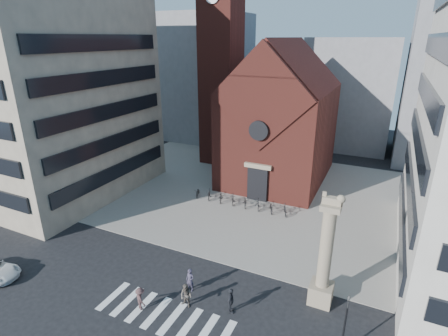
{
  "coord_description": "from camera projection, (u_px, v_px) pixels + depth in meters",
  "views": [
    {
      "loc": [
        12.4,
        -18.39,
        18.05
      ],
      "look_at": [
        -0.09,
        8.0,
        7.06
      ],
      "focal_mm": 28.0,
      "sensor_mm": 36.0,
      "label": 1
    }
  ],
  "objects": [
    {
      "name": "ground",
      "position": [
        181.0,
        287.0,
        26.87
      ],
      "size": [
        120.0,
        120.0,
        0.0
      ],
      "primitive_type": "plane",
      "color": "black",
      "rests_on": "ground"
    },
    {
      "name": "piazza",
      "position": [
        263.0,
        193.0,
        42.94
      ],
      "size": [
        46.0,
        30.0,
        0.05
      ],
      "primitive_type": "cube",
      "color": "gray",
      "rests_on": "ground"
    },
    {
      "name": "zebra_crossing",
      "position": [
        164.0,
        315.0,
        24.11
      ],
      "size": [
        10.2,
        3.2,
        0.01
      ],
      "primitive_type": null,
      "color": "white",
      "rests_on": "ground"
    },
    {
      "name": "church",
      "position": [
        281.0,
        120.0,
        45.24
      ],
      "size": [
        12.0,
        16.65,
        18.0
      ],
      "color": "maroon",
      "rests_on": "ground"
    },
    {
      "name": "campanile",
      "position": [
        221.0,
        54.0,
        49.02
      ],
      "size": [
        5.5,
        5.5,
        31.2
      ],
      "color": "maroon",
      "rests_on": "ground"
    },
    {
      "name": "building_left",
      "position": [
        45.0,
        83.0,
        40.37
      ],
      "size": [
        18.0,
        20.0,
        26.0
      ],
      "primitive_type": "cube",
      "color": "tan",
      "rests_on": "ground"
    },
    {
      "name": "bg_block_left",
      "position": [
        201.0,
        77.0,
        64.85
      ],
      "size": [
        16.0,
        14.0,
        22.0
      ],
      "primitive_type": "cube",
      "color": "gray",
      "rests_on": "ground"
    },
    {
      "name": "bg_block_mid",
      "position": [
        349.0,
        94.0,
        59.37
      ],
      "size": [
        14.0,
        12.0,
        18.0
      ],
      "primitive_type": "cube",
      "color": "gray",
      "rests_on": "ground"
    },
    {
      "name": "lion_column",
      "position": [
        325.0,
        261.0,
        24.19
      ],
      "size": [
        1.63,
        1.6,
        8.68
      ],
      "color": "tan",
      "rests_on": "ground"
    },
    {
      "name": "traffic_light",
      "position": [
        345.0,
        324.0,
        20.42
      ],
      "size": [
        0.13,
        0.16,
        4.3
      ],
      "color": "black",
      "rests_on": "ground"
    },
    {
      "name": "pedestrian_0",
      "position": [
        190.0,
        280.0,
        26.22
      ],
      "size": [
        0.7,
        0.49,
        1.84
      ],
      "primitive_type": "imported",
      "rotation": [
        0.0,
        0.0,
        -0.07
      ],
      "color": "#393448",
      "rests_on": "ground"
    },
    {
      "name": "pedestrian_1",
      "position": [
        186.0,
        296.0,
        24.62
      ],
      "size": [
        0.97,
        0.8,
        1.85
      ],
      "primitive_type": "imported",
      "rotation": [
        0.0,
        0.0,
        -0.12
      ],
      "color": "#574D45",
      "rests_on": "ground"
    },
    {
      "name": "pedestrian_2",
      "position": [
        231.0,
        301.0,
        24.1
      ],
      "size": [
        0.74,
        1.21,
        1.93
      ],
      "primitive_type": "imported",
      "rotation": [
        0.0,
        0.0,
        1.83
      ],
      "color": "#222329",
      "rests_on": "ground"
    },
    {
      "name": "pedestrian_3",
      "position": [
        140.0,
        299.0,
        24.43
      ],
      "size": [
        1.29,
        1.09,
        1.74
      ],
      "primitive_type": "imported",
      "rotation": [
        0.0,
        0.0,
        2.66
      ],
      "color": "#462E2F",
      "rests_on": "ground"
    },
    {
      "name": "scooter_0",
      "position": [
        198.0,
        192.0,
        41.86
      ],
      "size": [
        1.38,
        2.08,
        1.04
      ],
      "primitive_type": "imported",
      "rotation": [
        0.0,
        0.0,
        0.39
      ],
      "color": "black",
      "rests_on": "piazza"
    },
    {
      "name": "scooter_1",
      "position": [
        209.0,
        194.0,
        41.22
      ],
      "size": [
        1.22,
        1.97,
        1.15
      ],
      "primitive_type": "imported",
      "rotation": [
        0.0,
        0.0,
        0.39
      ],
      "color": "black",
      "rests_on": "piazza"
    },
    {
      "name": "scooter_2",
      "position": [
        221.0,
        197.0,
        40.63
      ],
      "size": [
        1.38,
        2.08,
        1.04
      ],
      "primitive_type": "imported",
      "rotation": [
        0.0,
        0.0,
        0.39
      ],
      "color": "black",
      "rests_on": "piazza"
    },
    {
      "name": "scooter_3",
      "position": [
        233.0,
        199.0,
        39.99
      ],
      "size": [
        1.22,
        1.97,
        1.15
      ],
      "primitive_type": "imported",
      "rotation": [
        0.0,
        0.0,
        0.39
      ],
      "color": "black",
      "rests_on": "piazza"
    },
    {
      "name": "scooter_4",
      "position": [
        245.0,
        202.0,
        39.4
      ],
      "size": [
        1.38,
        2.08,
        1.04
      ],
      "primitive_type": "imported",
      "rotation": [
        0.0,
        0.0,
        0.39
      ],
      "color": "black",
      "rests_on": "piazza"
    },
    {
      "name": "scooter_5",
      "position": [
        258.0,
        204.0,
        38.76
      ],
      "size": [
        1.22,
        1.97,
        1.15
      ],
      "primitive_type": "imported",
      "rotation": [
        0.0,
        0.0,
        0.39
      ],
      "color": "black",
      "rests_on": "piazza"
    },
    {
      "name": "scooter_6",
      "position": [
        271.0,
        207.0,
        38.17
      ],
      "size": [
        1.38,
        2.08,
        1.04
      ],
      "primitive_type": "imported",
      "rotation": [
        0.0,
        0.0,
        0.39
      ],
      "color": "black",
      "rests_on": "piazza"
    },
    {
      "name": "scooter_7",
      "position": [
        285.0,
        210.0,
        37.53
      ],
      "size": [
        1.22,
        1.97,
        1.15
      ],
      "primitive_type": "imported",
      "rotation": [
        0.0,
        0.0,
        0.39
      ],
      "color": "black",
      "rests_on": "piazza"
    }
  ]
}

